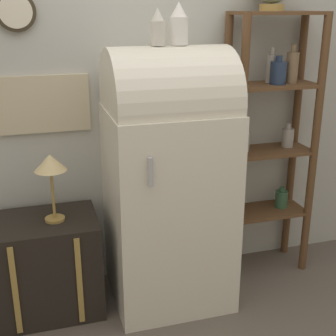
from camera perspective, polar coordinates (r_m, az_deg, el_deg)
ground_plane at (r=2.86m, az=1.46°, el=-17.54°), size 12.00×12.00×0.00m
wall_back at (r=2.87m, az=-1.98°, el=11.98°), size 7.00×0.09×2.70m
refrigerator at (r=2.68m, az=0.03°, el=-0.89°), size 0.68×0.65×1.51m
suitcase_trunk at (r=2.85m, az=-14.65°, el=-11.41°), size 0.61×0.45×0.58m
shelf_unit at (r=3.03m, az=12.42°, el=4.25°), size 0.56×0.29×1.68m
vase_left at (r=2.50m, az=-1.27°, el=16.69°), size 0.08×0.08×0.19m
vase_center at (r=2.55m, az=1.30°, el=17.04°), size 0.10×0.10×0.22m
desk_lamp at (r=2.58m, az=-14.13°, el=0.11°), size 0.17×0.17×0.38m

